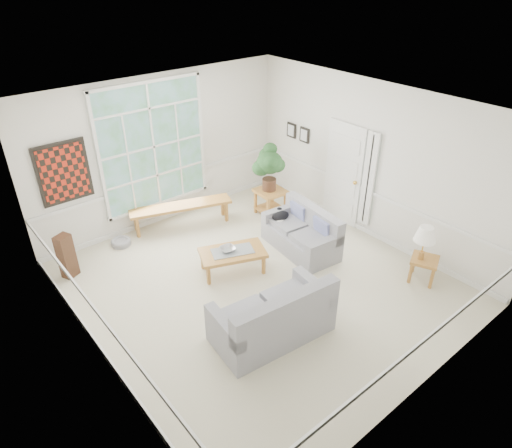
# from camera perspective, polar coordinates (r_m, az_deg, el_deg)

# --- Properties ---
(floor) EXTENTS (5.50, 6.00, 0.01)m
(floor) POSITION_cam_1_polar(r_m,az_deg,el_deg) (7.89, 0.37, -7.42)
(floor) COLOR beige
(floor) RESTS_ON ground
(ceiling) EXTENTS (5.50, 6.00, 0.02)m
(ceiling) POSITION_cam_1_polar(r_m,az_deg,el_deg) (6.48, 0.46, 13.98)
(ceiling) COLOR white
(ceiling) RESTS_ON ground
(wall_back) EXTENTS (5.50, 0.02, 3.00)m
(wall_back) POSITION_cam_1_polar(r_m,az_deg,el_deg) (9.35, -11.64, 8.96)
(wall_back) COLOR white
(wall_back) RESTS_ON ground
(wall_front) EXTENTS (5.50, 0.02, 3.00)m
(wall_front) POSITION_cam_1_polar(r_m,az_deg,el_deg) (5.51, 21.17, -9.44)
(wall_front) COLOR white
(wall_front) RESTS_ON ground
(wall_left) EXTENTS (0.02, 6.00, 3.00)m
(wall_left) POSITION_cam_1_polar(r_m,az_deg,el_deg) (5.95, -20.44, -5.97)
(wall_left) COLOR white
(wall_left) RESTS_ON ground
(wall_right) EXTENTS (0.02, 6.00, 3.00)m
(wall_right) POSITION_cam_1_polar(r_m,az_deg,el_deg) (8.91, 14.21, 7.55)
(wall_right) COLOR white
(wall_right) RESTS_ON ground
(window_back) EXTENTS (2.30, 0.08, 2.40)m
(window_back) POSITION_cam_1_polar(r_m,az_deg,el_deg) (9.18, -12.71, 9.43)
(window_back) COLOR white
(window_back) RESTS_ON wall_back
(entry_door) EXTENTS (0.08, 0.90, 2.10)m
(entry_door) POSITION_cam_1_polar(r_m,az_deg,el_deg) (9.39, 10.84, 6.16)
(entry_door) COLOR white
(entry_door) RESTS_ON floor
(door_sidelight) EXTENTS (0.08, 0.26, 1.90)m
(door_sidelight) POSITION_cam_1_polar(r_m,az_deg,el_deg) (9.00, 13.93, 5.39)
(door_sidelight) COLOR white
(door_sidelight) RESTS_ON wall_right
(wall_art) EXTENTS (0.90, 0.06, 1.10)m
(wall_art) POSITION_cam_1_polar(r_m,az_deg,el_deg) (8.61, -22.90, 5.91)
(wall_art) COLOR maroon
(wall_art) RESTS_ON wall_back
(wall_frame_near) EXTENTS (0.04, 0.26, 0.32)m
(wall_frame_near) POSITION_cam_1_polar(r_m,az_deg,el_deg) (9.91, 6.03, 10.99)
(wall_frame_near) COLOR black
(wall_frame_near) RESTS_ON wall_right
(wall_frame_far) EXTENTS (0.04, 0.26, 0.32)m
(wall_frame_far) POSITION_cam_1_polar(r_m,az_deg,el_deg) (10.18, 4.42, 11.60)
(wall_frame_far) COLOR black
(wall_frame_far) RESTS_ON wall_right
(loveseat_right) EXTENTS (0.95, 1.60, 0.82)m
(loveseat_right) POSITION_cam_1_polar(r_m,az_deg,el_deg) (8.56, 5.64, -0.83)
(loveseat_right) COLOR gray
(loveseat_right) RESTS_ON floor
(loveseat_front) EXTENTS (1.80, 1.07, 0.93)m
(loveseat_front) POSITION_cam_1_polar(r_m,az_deg,el_deg) (6.66, 1.99, -10.70)
(loveseat_front) COLOR gray
(loveseat_front) RESTS_ON floor
(coffee_table) EXTENTS (1.28, 0.99, 0.42)m
(coffee_table) POSITION_cam_1_polar(r_m,az_deg,el_deg) (8.05, -2.91, -4.66)
(coffee_table) COLOR #A86F30
(coffee_table) RESTS_ON floor
(pewter_bowl) EXTENTS (0.36, 0.36, 0.08)m
(pewter_bowl) POSITION_cam_1_polar(r_m,az_deg,el_deg) (7.93, -3.57, -3.12)
(pewter_bowl) COLOR #95959A
(pewter_bowl) RESTS_ON coffee_table
(window_bench) EXTENTS (2.08, 1.06, 0.48)m
(window_bench) POSITION_cam_1_polar(r_m,az_deg,el_deg) (9.48, -9.27, 1.07)
(window_bench) COLOR #A86F30
(window_bench) RESTS_ON floor
(end_table) EXTENTS (0.61, 0.61, 0.57)m
(end_table) POSITION_cam_1_polar(r_m,az_deg,el_deg) (9.78, 1.81, 2.77)
(end_table) COLOR #A86F30
(end_table) RESTS_ON floor
(houseplant) EXTENTS (0.75, 0.75, 1.00)m
(houseplant) POSITION_cam_1_polar(r_m,az_deg,el_deg) (9.46, 1.69, 7.04)
(houseplant) COLOR #224A22
(houseplant) RESTS_ON end_table
(side_table) EXTENTS (0.57, 0.57, 0.44)m
(side_table) POSITION_cam_1_polar(r_m,az_deg,el_deg) (8.33, 20.13, -5.34)
(side_table) COLOR #A86F30
(side_table) RESTS_ON floor
(table_lamp) EXTENTS (0.51, 0.51, 0.62)m
(table_lamp) POSITION_cam_1_polar(r_m,az_deg,el_deg) (8.03, 20.23, -2.27)
(table_lamp) COLOR white
(table_lamp) RESTS_ON side_table
(pet_bed) EXTENTS (0.46, 0.46, 0.12)m
(pet_bed) POSITION_cam_1_polar(r_m,az_deg,el_deg) (9.21, -16.52, -2.18)
(pet_bed) COLOR gray
(pet_bed) RESTS_ON floor
(floor_speaker) EXTENTS (0.31, 0.28, 0.81)m
(floor_speaker) POSITION_cam_1_polar(r_m,az_deg,el_deg) (8.48, -22.61, -3.72)
(floor_speaker) COLOR #3E2416
(floor_speaker) RESTS_ON floor
(cat) EXTENTS (0.45, 0.40, 0.18)m
(cat) POSITION_cam_1_polar(r_m,az_deg,el_deg) (8.83, 3.09, 1.06)
(cat) COLOR black
(cat) RESTS_ON loveseat_right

